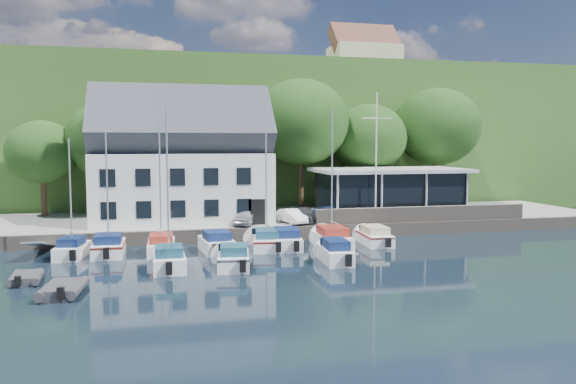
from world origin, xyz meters
name	(u,v)px	position (x,y,z in m)	size (l,w,h in m)	color
ground	(321,272)	(0.00, 0.00, 0.00)	(180.00, 180.00, 0.00)	black
quay	(264,222)	(0.00, 17.50, 0.50)	(60.00, 13.00, 1.00)	gray
quay_face	(280,233)	(0.00, 11.00, 0.50)	(60.00, 0.30, 1.00)	#71665B
hillside	(214,139)	(0.00, 62.00, 8.00)	(160.00, 75.00, 16.00)	#2E4F1D
field_patch	(254,93)	(8.00, 70.00, 16.15)	(50.00, 30.00, 0.30)	#5C6B35
farmhouse	(364,59)	(22.00, 52.00, 20.10)	(10.40, 7.00, 8.20)	beige
harbor_building	(182,167)	(-7.00, 16.50, 5.35)	(14.40, 8.20, 8.70)	silver
club_pavilion	(389,192)	(11.00, 16.00, 3.05)	(13.20, 7.20, 4.10)	black
seawall	(423,214)	(12.00, 11.40, 1.60)	(18.00, 0.50, 1.20)	#71665B
gangway	(42,255)	(-16.50, 9.00, 0.00)	(1.20, 6.00, 1.40)	silver
car_silver	(245,217)	(-2.40, 12.78, 1.62)	(1.47, 3.65, 1.24)	silver
car_white	(291,216)	(1.29, 12.64, 1.57)	(1.20, 3.44, 1.13)	white
car_dgrey	(303,215)	(2.43, 13.27, 1.59)	(1.65, 4.05, 1.17)	#323238
car_blue	(331,213)	(4.78, 13.33, 1.62)	(1.43, 3.63, 1.24)	#305395
flagpole	(376,157)	(8.21, 12.25, 6.19)	(2.49, 0.20, 10.38)	silver
tree_0	(43,168)	(-18.62, 21.74, 5.15)	(6.07, 6.07, 8.29)	#143510
tree_1	(109,158)	(-13.08, 21.47, 6.01)	(7.33, 7.33, 10.02)	#143510
tree_2	(226,153)	(-2.82, 21.24, 6.42)	(7.93, 7.93, 10.84)	#143510
tree_3	(301,145)	(4.30, 21.38, 7.18)	(9.05, 9.05, 12.36)	#143510
tree_4	(369,156)	(11.35, 21.94, 6.07)	(7.42, 7.42, 10.15)	#143510
tree_5	(437,147)	(18.99, 22.57, 6.97)	(8.73, 8.73, 11.93)	#143510
boat_r1_0	(70,193)	(-14.38, 7.59, 4.14)	(1.67, 5.05, 8.28)	white
boat_r1_1	(107,188)	(-12.14, 7.69, 4.41)	(2.10, 5.32, 8.83)	white
boat_r1_2	(160,192)	(-8.79, 7.54, 4.15)	(1.92, 5.85, 8.30)	white
boat_r1_3	(217,241)	(-5.15, 7.42, 0.73)	(2.09, 5.36, 1.46)	white
boat_r1_4	(266,188)	(-1.65, 7.79, 4.25)	(2.00, 6.11, 8.50)	white
boat_r1_5	(286,238)	(-0.29, 7.68, 0.72)	(2.03, 6.09, 1.44)	white
boat_r1_6	(332,183)	(2.94, 7.28, 4.58)	(2.23, 6.79, 9.16)	white
boat_r1_7	(374,235)	(6.32, 7.84, 0.68)	(1.94, 6.22, 1.36)	white
boat_r2_1	(168,194)	(-8.39, 2.53, 4.44)	(2.01, 5.15, 8.89)	white
boat_r2_2	(233,256)	(-4.67, 2.28, 0.70)	(1.98, 5.20, 1.41)	white
boat_r2_3	(335,250)	(1.64, 2.55, 0.73)	(1.69, 5.83, 1.45)	white
dinghy_0	(26,276)	(-15.81, 1.32, 0.32)	(1.63, 2.72, 0.63)	#323237
dinghy_1	(63,287)	(-13.48, -1.77, 0.38)	(1.95, 3.25, 0.76)	#323237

